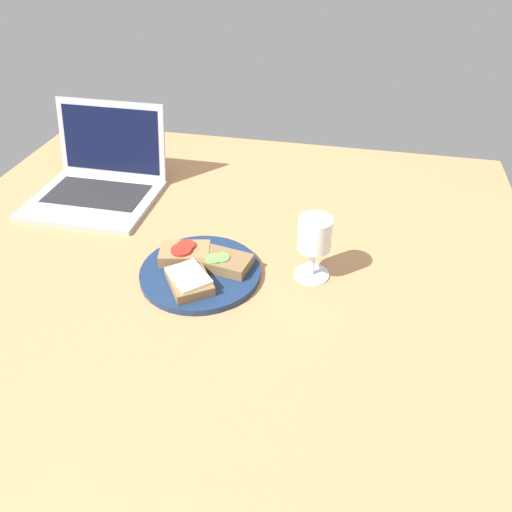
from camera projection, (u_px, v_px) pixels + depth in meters
The scene contains 7 objects.
wooden_table at pixel (210, 279), 106.70cm from camera, with size 140.00×140.00×3.00cm, color #B27F51.
plate at pixel (200, 272), 104.90cm from camera, with size 25.38×25.38×1.44cm, color navy.
sandwich_with_tomato at pixel (185, 253), 106.80cm from camera, with size 11.74×8.98×3.17cm.
sandwich_with_cheese at pixel (189, 280), 99.64cm from camera, with size 12.16×12.86×2.72cm.
sandwich_with_cucumber at pixel (225, 262), 104.57cm from camera, with size 11.53×8.55×2.76cm.
wine_glass at pixel (315, 238), 99.62cm from camera, with size 7.45×7.45×13.94cm.
laptop at pixel (100, 179), 131.05cm from camera, with size 30.91×30.30×21.08cm.
Camera 1 is at (26.85, -78.91, 69.02)cm, focal length 35.00 mm.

